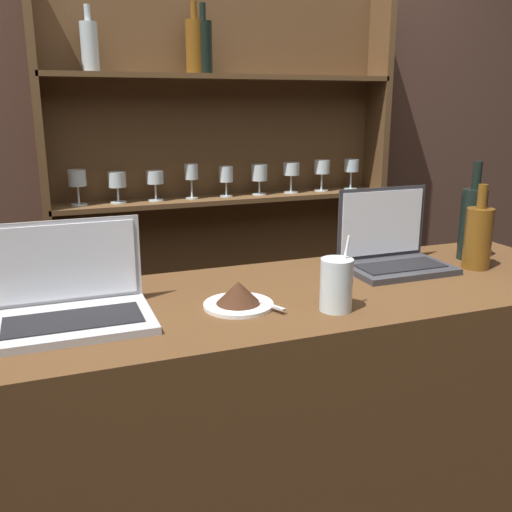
# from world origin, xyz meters

# --- Properties ---
(bar_counter) EXTENTS (1.75, 0.58, 0.99)m
(bar_counter) POSITION_xyz_m (0.00, 0.29, 0.50)
(bar_counter) COLOR #4C3019
(bar_counter) RESTS_ON ground_plane
(back_wall) EXTENTS (7.00, 0.06, 2.70)m
(back_wall) POSITION_xyz_m (0.00, 1.38, 1.35)
(back_wall) COLOR #4C3328
(back_wall) RESTS_ON ground_plane
(back_shelf) EXTENTS (1.47, 0.18, 1.97)m
(back_shelf) POSITION_xyz_m (0.09, 1.31, 1.03)
(back_shelf) COLOR brown
(back_shelf) RESTS_ON ground_plane
(laptop_near) EXTENTS (0.35, 0.24, 0.22)m
(laptop_near) POSITION_xyz_m (-0.59, 0.28, 1.04)
(laptop_near) COLOR #ADADB2
(laptop_near) RESTS_ON bar_counter
(laptop_far) EXTENTS (0.30, 0.21, 0.24)m
(laptop_far) POSITION_xyz_m (0.34, 0.39, 1.05)
(laptop_far) COLOR #333338
(laptop_far) RESTS_ON bar_counter
(cake_plate) EXTENTS (0.17, 0.18, 0.07)m
(cake_plate) POSITION_xyz_m (-0.20, 0.23, 1.02)
(cake_plate) COLOR white
(cake_plate) RESTS_ON bar_counter
(water_glass) EXTENTS (0.08, 0.08, 0.18)m
(water_glass) POSITION_xyz_m (0.01, 0.13, 1.06)
(water_glass) COLOR silver
(water_glass) RESTS_ON bar_counter
(wine_bottle_amber) EXTENTS (0.08, 0.08, 0.25)m
(wine_bottle_amber) POSITION_xyz_m (0.58, 0.30, 1.09)
(wine_bottle_amber) COLOR brown
(wine_bottle_amber) RESTS_ON bar_counter
(wine_bottle_dark) EXTENTS (0.08, 0.08, 0.31)m
(wine_bottle_dark) POSITION_xyz_m (0.63, 0.39, 1.11)
(wine_bottle_dark) COLOR black
(wine_bottle_dark) RESTS_ON bar_counter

